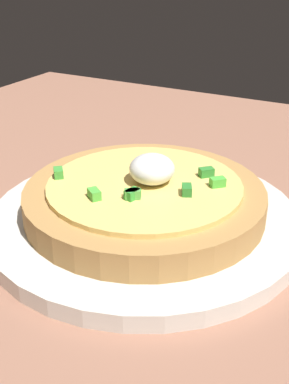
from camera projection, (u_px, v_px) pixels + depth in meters
dining_table at (170, 222)px, 48.72cm from camera, size 95.06×82.16×3.38cm
plate at (144, 219)px, 44.31cm from camera, size 28.14×28.14×1.52cm
pizza at (145, 197)px, 43.30cm from camera, size 21.46×21.46×5.52cm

